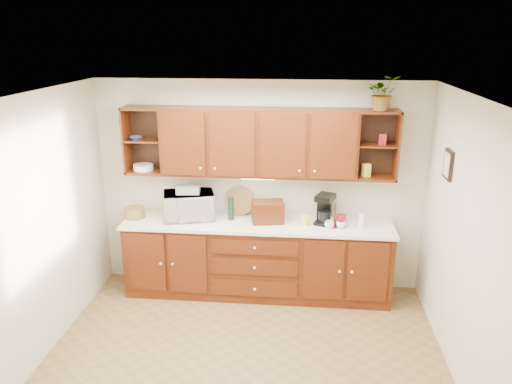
% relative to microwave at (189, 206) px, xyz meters
% --- Properties ---
extents(floor, '(4.00, 4.00, 0.00)m').
position_rel_microwave_xyz_m(floor, '(0.84, -1.51, -1.10)').
color(floor, brown).
rests_on(floor, ground).
extents(ceiling, '(4.00, 4.00, 0.00)m').
position_rel_microwave_xyz_m(ceiling, '(0.84, -1.51, 1.50)').
color(ceiling, white).
rests_on(ceiling, back_wall).
extents(back_wall, '(4.00, 0.00, 4.00)m').
position_rel_microwave_xyz_m(back_wall, '(0.84, 0.24, 0.20)').
color(back_wall, beige).
rests_on(back_wall, floor).
extents(left_wall, '(0.00, 3.50, 3.50)m').
position_rel_microwave_xyz_m(left_wall, '(-1.16, -1.51, 0.20)').
color(left_wall, beige).
rests_on(left_wall, floor).
extents(right_wall, '(0.00, 3.50, 3.50)m').
position_rel_microwave_xyz_m(right_wall, '(2.84, -1.51, 0.20)').
color(right_wall, beige).
rests_on(right_wall, floor).
extents(base_cabinets, '(3.20, 0.60, 0.90)m').
position_rel_microwave_xyz_m(base_cabinets, '(0.84, -0.06, -0.65)').
color(base_cabinets, '#321105').
rests_on(base_cabinets, floor).
extents(countertop, '(3.24, 0.64, 0.04)m').
position_rel_microwave_xyz_m(countertop, '(0.84, -0.07, -0.18)').
color(countertop, white).
rests_on(countertop, base_cabinets).
extents(upper_cabinets, '(3.20, 0.33, 0.80)m').
position_rel_microwave_xyz_m(upper_cabinets, '(0.85, 0.08, 0.79)').
color(upper_cabinets, '#321105').
rests_on(upper_cabinets, back_wall).
extents(undercabinet_light, '(0.40, 0.05, 0.02)m').
position_rel_microwave_xyz_m(undercabinet_light, '(0.84, 0.02, 0.37)').
color(undercabinet_light, white).
rests_on(undercabinet_light, upper_cabinets).
extents(framed_picture, '(0.03, 0.24, 0.30)m').
position_rel_microwave_xyz_m(framed_picture, '(2.82, -0.61, 0.75)').
color(framed_picture, black).
rests_on(framed_picture, right_wall).
extents(wicker_basket, '(0.33, 0.33, 0.13)m').
position_rel_microwave_xyz_m(wicker_basket, '(-0.68, -0.04, -0.10)').
color(wicker_basket, olive).
rests_on(wicker_basket, countertop).
extents(microwave, '(0.68, 0.55, 0.33)m').
position_rel_microwave_xyz_m(microwave, '(0.00, 0.00, 0.00)').
color(microwave, silver).
rests_on(microwave, countertop).
extents(towel_stack, '(0.29, 0.23, 0.08)m').
position_rel_microwave_xyz_m(towel_stack, '(0.00, 0.00, 0.21)').
color(towel_stack, '#D1CC62').
rests_on(towel_stack, microwave).
extents(wine_bottle, '(0.07, 0.07, 0.29)m').
position_rel_microwave_xyz_m(wine_bottle, '(0.52, 0.00, -0.02)').
color(wine_bottle, black).
rests_on(wine_bottle, countertop).
extents(woven_tray, '(0.37, 0.11, 0.36)m').
position_rel_microwave_xyz_m(woven_tray, '(0.60, 0.18, -0.16)').
color(woven_tray, olive).
rests_on(woven_tray, countertop).
extents(bread_box, '(0.41, 0.30, 0.26)m').
position_rel_microwave_xyz_m(bread_box, '(0.97, -0.04, -0.03)').
color(bread_box, '#321105').
rests_on(bread_box, countertop).
extents(mug_tree, '(0.28, 0.27, 0.30)m').
position_rel_microwave_xyz_m(mug_tree, '(1.76, -0.11, -0.12)').
color(mug_tree, '#321105').
rests_on(mug_tree, countertop).
extents(canister_red, '(0.14, 0.14, 0.14)m').
position_rel_microwave_xyz_m(canister_red, '(1.84, -0.07, -0.10)').
color(canister_red, maroon).
rests_on(canister_red, countertop).
extents(canister_white, '(0.09, 0.09, 0.17)m').
position_rel_microwave_xyz_m(canister_white, '(2.07, -0.11, -0.08)').
color(canister_white, white).
rests_on(canister_white, countertop).
extents(canister_yellow, '(0.12, 0.12, 0.12)m').
position_rel_microwave_xyz_m(canister_yellow, '(1.42, -0.10, -0.10)').
color(canister_yellow, gold).
rests_on(canister_yellow, countertop).
extents(coffee_maker, '(0.27, 0.30, 0.36)m').
position_rel_microwave_xyz_m(coffee_maker, '(1.64, 0.01, 0.01)').
color(coffee_maker, black).
rests_on(coffee_maker, countertop).
extents(bowl_stack, '(0.20, 0.20, 0.04)m').
position_rel_microwave_xyz_m(bowl_stack, '(-0.62, 0.05, 0.81)').
color(bowl_stack, navy).
rests_on(bowl_stack, upper_cabinets).
extents(plate_stack, '(0.30, 0.30, 0.07)m').
position_rel_microwave_xyz_m(plate_stack, '(-0.56, 0.07, 0.45)').
color(plate_stack, white).
rests_on(plate_stack, upper_cabinets).
extents(pantry_box_yellow, '(0.10, 0.09, 0.15)m').
position_rel_microwave_xyz_m(pantry_box_yellow, '(2.10, 0.04, 0.49)').
color(pantry_box_yellow, gold).
rests_on(pantry_box_yellow, upper_cabinets).
extents(pantry_box_red, '(0.09, 0.08, 0.12)m').
position_rel_microwave_xyz_m(pantry_box_red, '(2.26, 0.05, 0.86)').
color(pantry_box_red, maroon).
rests_on(pantry_box_red, upper_cabinets).
extents(potted_plant, '(0.39, 0.35, 0.39)m').
position_rel_microwave_xyz_m(potted_plant, '(2.22, 0.01, 1.38)').
color(potted_plant, '#999999').
rests_on(potted_plant, upper_cabinets).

